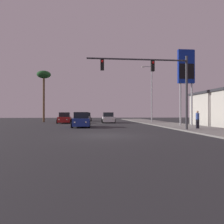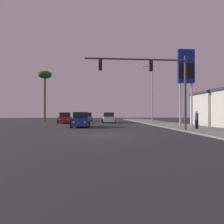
{
  "view_description": "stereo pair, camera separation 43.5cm",
  "coord_description": "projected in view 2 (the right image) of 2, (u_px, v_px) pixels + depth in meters",
  "views": [
    {
      "loc": [
        -1.0,
        -15.22,
        1.56
      ],
      "look_at": [
        1.97,
        14.07,
        1.72
      ],
      "focal_mm": 35.0,
      "sensor_mm": 36.0,
      "label": 1
    },
    {
      "loc": [
        -0.56,
        -15.26,
        1.56
      ],
      "look_at": [
        1.97,
        14.07,
        1.72
      ],
      "focal_mm": 35.0,
      "sensor_mm": 36.0,
      "label": 2
    }
  ],
  "objects": [
    {
      "name": "car_red",
      "position": [
        65.0,
        118.0,
        34.18
      ],
      "size": [
        2.04,
        4.34,
        1.68
      ],
      "rotation": [
        0.0,
        0.0,
        3.18
      ],
      "color": "maroon",
      "rests_on": "ground"
    },
    {
      "name": "car_white",
      "position": [
        109.0,
        118.0,
        35.29
      ],
      "size": [
        2.04,
        4.32,
        1.68
      ],
      "rotation": [
        0.0,
        0.0,
        3.13
      ],
      "color": "silver",
      "rests_on": "ground"
    },
    {
      "name": "gas_station_sign",
      "position": [
        186.0,
        71.0,
        25.83
      ],
      "size": [
        2.0,
        0.42,
        9.0
      ],
      "color": "#99999E",
      "rests_on": "sidewalk_right"
    },
    {
      "name": "ground_plane",
      "position": [
        101.0,
        135.0,
        15.25
      ],
      "size": [
        120.0,
        120.0,
        0.0
      ],
      "primitive_type": "plane",
      "color": "#28282B"
    },
    {
      "name": "palm_tree_mid",
      "position": [
        45.0,
        78.0,
        38.42
      ],
      "size": [
        2.4,
        2.4,
        9.01
      ],
      "color": "brown",
      "rests_on": "ground"
    },
    {
      "name": "traffic_light_mast",
      "position": [
        156.0,
        76.0,
        18.98
      ],
      "size": [
        8.91,
        0.36,
        6.5
      ],
      "color": "#38383D",
      "rests_on": "sidewalk_right"
    },
    {
      "name": "car_grey",
      "position": [
        87.0,
        117.0,
        43.35
      ],
      "size": [
        2.04,
        4.31,
        1.68
      ],
      "rotation": [
        0.0,
        0.0,
        3.14
      ],
      "color": "slate",
      "rests_on": "ground"
    },
    {
      "name": "street_lamp",
      "position": [
        151.0,
        91.0,
        34.58
      ],
      "size": [
        1.74,
        0.24,
        9.0
      ],
      "color": "#99999E",
      "rests_on": "sidewalk_right"
    },
    {
      "name": "sidewalk_right",
      "position": [
        178.0,
        126.0,
        26.03
      ],
      "size": [
        5.0,
        60.0,
        0.12
      ],
      "color": "gray",
      "rests_on": "ground"
    },
    {
      "name": "pedestrian_on_sidewalk",
      "position": [
        197.0,
        119.0,
        20.41
      ],
      "size": [
        0.34,
        0.32,
        1.67
      ],
      "color": "#23232D",
      "rests_on": "sidewalk_right"
    },
    {
      "name": "car_blue",
      "position": [
        81.0,
        120.0,
        24.43
      ],
      "size": [
        2.04,
        4.33,
        1.68
      ],
      "rotation": [
        0.0,
        0.0,
        3.16
      ],
      "color": "navy",
      "rests_on": "ground"
    }
  ]
}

